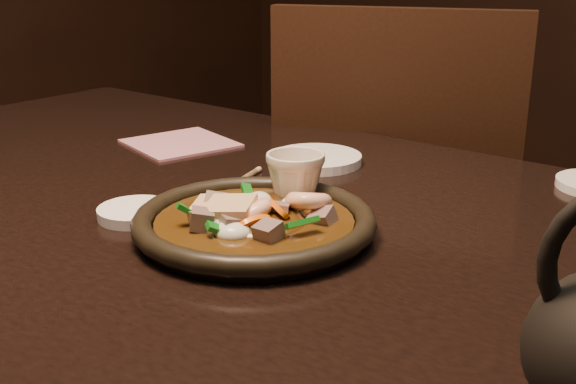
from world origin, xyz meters
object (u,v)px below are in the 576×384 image
Objects in this scene: tea_cup at (296,178)px; plate at (254,223)px; chair at (399,229)px; table at (237,282)px.

plate is at bearing -77.91° from tea_cup.
plate is at bearing 83.81° from chair.
chair is 0.60m from tea_cup.
plate is 3.73× the size of tea_cup.
chair is at bearing 105.40° from tea_cup.
chair reaches higher than table.
table is 0.14m from tea_cup.
chair is 0.69m from plate.
plate is 0.11m from tea_cup.
plate is (0.04, -0.02, 0.09)m from table.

